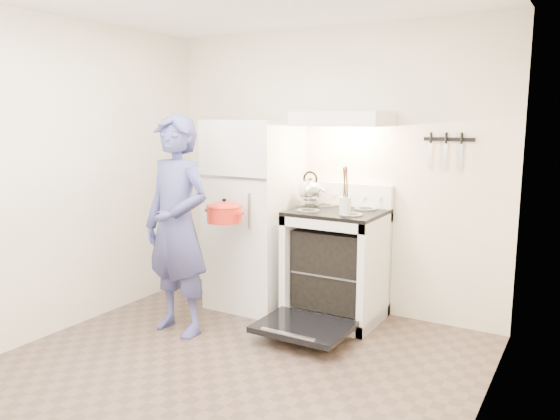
% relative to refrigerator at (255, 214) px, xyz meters
% --- Properties ---
extents(floor, '(3.60, 3.60, 0.00)m').
position_rel_refrigerator_xyz_m(floor, '(0.58, -1.45, -0.85)').
color(floor, brown).
rests_on(floor, ground).
extents(back_wall, '(3.20, 0.02, 2.50)m').
position_rel_refrigerator_xyz_m(back_wall, '(0.58, 0.35, 0.40)').
color(back_wall, white).
rests_on(back_wall, ground).
extents(refrigerator, '(0.70, 0.70, 1.70)m').
position_rel_refrigerator_xyz_m(refrigerator, '(0.00, 0.00, 0.00)').
color(refrigerator, white).
rests_on(refrigerator, floor).
extents(stove_body, '(0.76, 0.65, 0.92)m').
position_rel_refrigerator_xyz_m(stove_body, '(0.81, 0.02, -0.39)').
color(stove_body, white).
rests_on(stove_body, floor).
extents(cooktop, '(0.76, 0.65, 0.03)m').
position_rel_refrigerator_xyz_m(cooktop, '(0.81, 0.02, 0.09)').
color(cooktop, black).
rests_on(cooktop, stove_body).
extents(backsplash, '(0.76, 0.07, 0.20)m').
position_rel_refrigerator_xyz_m(backsplash, '(0.81, 0.31, 0.20)').
color(backsplash, white).
rests_on(backsplash, cooktop).
extents(oven_door, '(0.70, 0.54, 0.04)m').
position_rel_refrigerator_xyz_m(oven_door, '(0.81, -0.57, -0.72)').
color(oven_door, black).
rests_on(oven_door, floor).
extents(oven_rack, '(0.60, 0.52, 0.01)m').
position_rel_refrigerator_xyz_m(oven_rack, '(0.81, 0.02, -0.41)').
color(oven_rack, gray).
rests_on(oven_rack, stove_body).
extents(range_hood, '(0.76, 0.50, 0.12)m').
position_rel_refrigerator_xyz_m(range_hood, '(0.81, 0.10, 0.86)').
color(range_hood, white).
rests_on(range_hood, back_wall).
extents(knife_strip, '(0.40, 0.02, 0.03)m').
position_rel_refrigerator_xyz_m(knife_strip, '(1.63, 0.33, 0.70)').
color(knife_strip, black).
rests_on(knife_strip, back_wall).
extents(pizza_stone, '(0.35, 0.35, 0.02)m').
position_rel_refrigerator_xyz_m(pizza_stone, '(0.85, -0.05, -0.40)').
color(pizza_stone, '#947357').
rests_on(pizza_stone, oven_rack).
extents(tea_kettle, '(0.25, 0.21, 0.31)m').
position_rel_refrigerator_xyz_m(tea_kettle, '(0.51, 0.10, 0.25)').
color(tea_kettle, '#B8B9BD').
rests_on(tea_kettle, cooktop).
extents(utensil_jar, '(0.09, 0.09, 0.13)m').
position_rel_refrigerator_xyz_m(utensil_jar, '(0.99, -0.24, 0.20)').
color(utensil_jar, silver).
rests_on(utensil_jar, cooktop).
extents(person, '(0.67, 0.48, 1.74)m').
position_rel_refrigerator_xyz_m(person, '(-0.17, -0.87, 0.02)').
color(person, navy).
rests_on(person, floor).
extents(dutch_oven, '(0.35, 0.28, 0.23)m').
position_rel_refrigerator_xyz_m(dutch_oven, '(0.08, -0.57, 0.09)').
color(dutch_oven, red).
rests_on(dutch_oven, person).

